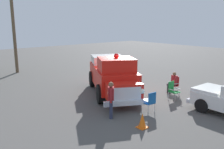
# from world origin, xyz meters

# --- Properties ---
(ground_plane) EXTENTS (60.00, 60.00, 0.00)m
(ground_plane) POSITION_xyz_m (0.00, 0.00, 0.00)
(ground_plane) COLOR #514F4C
(vintage_fire_truck) EXTENTS (4.72, 6.27, 2.59)m
(vintage_fire_truck) POSITION_xyz_m (-0.69, 0.31, 1.20)
(vintage_fire_truck) COLOR black
(vintage_fire_truck) RESTS_ON ground
(lawn_chair_near_truck) EXTENTS (0.64, 0.64, 1.02)m
(lawn_chair_near_truck) POSITION_xyz_m (2.42, -1.90, 0.59)
(lawn_chair_near_truck) COLOR #B7BABF
(lawn_chair_near_truck) RESTS_ON ground
(lawn_chair_by_car) EXTENTS (0.52, 0.50, 1.02)m
(lawn_chair_by_car) POSITION_xyz_m (1.22, -2.63, 0.59)
(lawn_chair_by_car) COLOR #B7BABF
(lawn_chair_by_car) RESTS_ON ground
(lawn_chair_spare) EXTENTS (0.55, 0.53, 1.02)m
(lawn_chair_spare) POSITION_xyz_m (-1.29, -3.18, 0.59)
(lawn_chair_spare) COLOR #B7BABF
(lawn_chair_spare) RESTS_ON ground
(spectator_seated) EXTENTS (0.63, 0.54, 1.29)m
(spectator_seated) POSITION_xyz_m (2.30, -1.85, 0.70)
(spectator_seated) COLOR #383842
(spectator_seated) RESTS_ON ground
(spectator_standing) EXTENTS (0.49, 0.55, 1.68)m
(spectator_standing) POSITION_xyz_m (-3.14, -2.48, 0.96)
(spectator_standing) COLOR #2D334C
(spectator_standing) RESTS_ON ground
(utility_pole) EXTENTS (1.70, 0.29, 7.56)m
(utility_pole) POSITION_xyz_m (-2.94, 10.46, 3.93)
(utility_pole) COLOR brown
(utility_pole) RESTS_ON ground
(traffic_cone) EXTENTS (0.40, 0.40, 0.64)m
(traffic_cone) POSITION_xyz_m (-2.83, -4.12, 0.31)
(traffic_cone) COLOR orange
(traffic_cone) RESTS_ON ground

